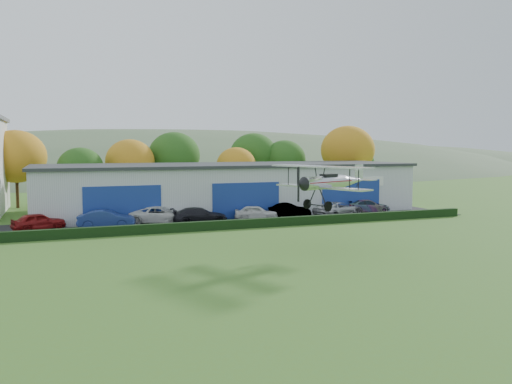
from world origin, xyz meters
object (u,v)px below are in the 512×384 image
object	(u,v)px
biplane	(329,181)
car_6	(337,209)
car_2	(161,215)
car_3	(200,216)
car_1	(107,219)
car_5	(289,210)
hangar	(228,188)
car_0	(39,221)
car_4	(256,213)
car_7	(368,206)

from	to	relation	value
biplane	car_6	bearing A→B (deg)	36.89
car_2	car_3	bearing A→B (deg)	-91.02
car_1	car_5	size ratio (longest dim) A/B	1.13
hangar	car_5	size ratio (longest dim) A/B	9.44
car_2	car_5	distance (m)	13.00
car_0	car_3	bearing A→B (deg)	-112.31
hangar	car_6	distance (m)	12.34
car_2	car_1	bearing A→B (deg)	123.37
car_6	car_3	bearing A→B (deg)	67.97
car_4	car_5	xyz separation A→B (m)	(3.87, 0.78, -0.00)
car_2	biplane	xyz separation A→B (m)	(8.73, -16.28, 3.99)
car_2	biplane	size ratio (longest dim) A/B	0.72
car_4	car_5	world-z (taller)	car_4
car_1	car_6	xyz separation A→B (m)	(22.76, -0.45, -0.04)
car_1	biplane	world-z (taller)	biplane
car_3	car_6	xyz separation A→B (m)	(14.46, -0.10, 0.00)
hangar	car_0	xyz separation A→B (m)	(-19.13, -6.77, -1.86)
car_1	car_3	size ratio (longest dim) A/B	0.94
car_2	car_3	distance (m)	3.62
car_0	car_3	world-z (taller)	car_3
car_6	car_1	bearing A→B (deg)	67.22
car_3	car_7	distance (m)	19.36
car_5	biplane	bearing A→B (deg)	176.70
car_6	hangar	bearing A→B (deg)	26.96
car_2	car_6	xyz separation A→B (m)	(17.81, -1.49, -0.03)
car_0	car_4	bearing A→B (deg)	-109.63
car_5	car_7	world-z (taller)	car_5
car_4	car_7	world-z (taller)	car_4
car_3	biplane	size ratio (longest dim) A/B	0.66
car_2	car_5	xyz separation A→B (m)	(13.00, -0.19, -0.08)
car_3	car_4	bearing A→B (deg)	-82.92
car_1	car_4	size ratio (longest dim) A/B	1.16
hangar	car_1	size ratio (longest dim) A/B	8.37
car_3	car_5	bearing A→B (deg)	-80.01
car_5	car_6	distance (m)	4.99
car_3	car_4	world-z (taller)	car_3
car_3	biplane	world-z (taller)	biplane
car_2	car_6	world-z (taller)	car_2
car_7	biplane	xyz separation A→B (m)	(-13.90, -16.55, 4.09)
hangar	car_7	bearing A→B (deg)	-24.32
car_2	hangar	bearing A→B (deg)	-31.23
car_0	car_2	size ratio (longest dim) A/B	0.77
car_1	car_2	size ratio (longest dim) A/B	0.86
car_0	car_4	world-z (taller)	car_0
car_6	biplane	xyz separation A→B (m)	(-9.08, -14.80, 4.02)
hangar	car_0	world-z (taller)	hangar
car_5	car_6	bearing A→B (deg)	-93.58
car_2	car_3	xyz separation A→B (m)	(3.35, -1.39, -0.04)
car_2	biplane	world-z (taller)	biplane
car_5	car_4	bearing A→B (deg)	112.90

